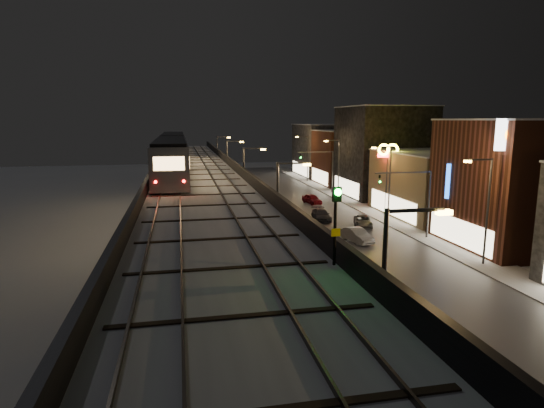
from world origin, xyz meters
TOP-DOWN VIEW (x-y plane):
  - ground at (0.00, 0.00)m, footprint 220.00×220.00m
  - road_surface at (7.50, 35.00)m, footprint 17.00×120.00m
  - sidewalk_right at (17.50, 35.00)m, footprint 4.00×120.00m
  - under_viaduct_pavement at (-6.00, 35.00)m, footprint 11.00×120.00m
  - elevated_viaduct at (-6.00, 31.84)m, footprint 9.00×100.00m
  - viaduct_trackbed at (-6.01, 31.97)m, footprint 8.40×100.00m
  - viaduct_parapet_streetside at (-1.65, 32.00)m, footprint 0.30×100.00m
  - viaduct_parapet_far at (-10.35, 32.00)m, footprint 0.30×100.00m
  - building_b at (23.99, 18.00)m, footprint 12.20×12.20m
  - building_c at (23.99, 32.00)m, footprint 12.20×15.20m
  - building_d at (23.99, 48.00)m, footprint 12.20×13.20m
  - building_e at (23.99, 62.00)m, footprint 12.20×12.20m
  - building_f at (23.99, 76.00)m, footprint 12.20×16.20m
  - streetlight_left_0 at (-0.43, -5.00)m, footprint 2.57×0.28m
  - streetlight_left_1 at (-0.43, 13.00)m, footprint 2.57×0.28m
  - streetlight_right_1 at (16.73, 13.00)m, footprint 2.56×0.28m
  - streetlight_left_2 at (-0.43, 31.00)m, footprint 2.57×0.28m
  - streetlight_right_2 at (16.73, 31.00)m, footprint 2.56×0.28m
  - streetlight_left_3 at (-0.43, 49.00)m, footprint 2.57×0.28m
  - streetlight_right_3 at (16.73, 49.00)m, footprint 2.56×0.28m
  - streetlight_left_4 at (-0.43, 67.00)m, footprint 2.57×0.28m
  - streetlight_right_4 at (16.73, 67.00)m, footprint 2.56×0.28m
  - traffic_light_rig_a at (15.84, 22.00)m, footprint 6.10×0.34m
  - traffic_light_rig_b at (15.84, 52.00)m, footprint 6.10×0.34m
  - subway_train at (-8.50, 33.57)m, footprint 3.07×36.93m
  - rail_signal at (-2.10, -3.73)m, footprint 0.35×0.43m
  - car_taxi at (1.06, -3.79)m, footprint 2.27×4.04m
  - car_near_white at (4.64, 17.22)m, footprint 2.25×4.83m
  - car_mid_silver at (0.71, 44.34)m, footprint 3.54×5.10m
  - car_mid_dark at (4.63, 51.82)m, footprint 2.83×4.57m
  - car_far_white at (2.78, 73.42)m, footprint 2.58×4.13m
  - car_onc_silver at (9.28, 21.88)m, footprint 2.33×4.44m
  - car_onc_dark at (12.53, 28.06)m, footprint 3.40×4.82m
  - car_onc_white at (8.85, 32.16)m, footprint 2.29×4.71m
  - car_onc_red at (10.92, 43.14)m, footprint 2.40×4.27m
  - sign_mcdonalds at (18.00, 33.82)m, footprint 2.71×0.67m
  - sign_citgo at (18.50, 12.87)m, footprint 2.56×0.39m
  - sign_carwash at (18.50, 20.35)m, footprint 1.51×0.35m

SIDE VIEW (x-z plane):
  - ground at x=0.00m, z-range 0.00..0.00m
  - road_surface at x=7.50m, z-range 0.00..0.06m
  - under_viaduct_pavement at x=-6.00m, z-range 0.00..0.06m
  - sidewalk_right at x=17.50m, z-range 0.00..0.14m
  - car_onc_dark at x=12.53m, z-range 0.00..1.22m
  - car_mid_dark at x=4.63m, z-range 0.00..1.24m
  - car_mid_silver at x=0.71m, z-range 0.00..1.29m
  - car_taxi at x=1.06m, z-range 0.00..1.30m
  - car_far_white at x=2.78m, z-range 0.00..1.31m
  - car_onc_white at x=8.85m, z-range 0.00..1.32m
  - car_onc_red at x=10.92m, z-range 0.00..1.37m
  - car_onc_silver at x=9.28m, z-range 0.00..1.39m
  - car_near_white at x=4.64m, z-range 0.00..1.53m
  - building_c at x=23.99m, z-range 0.00..8.16m
  - traffic_light_rig_a at x=15.84m, z-range 1.00..8.00m
  - traffic_light_rig_b at x=15.84m, z-range 1.00..8.00m
  - building_e at x=23.99m, z-range 0.00..10.16m
  - streetlight_left_0 at x=-0.43m, z-range 0.74..9.74m
  - streetlight_left_1 at x=-0.43m, z-range 0.74..9.74m
  - streetlight_right_1 at x=16.73m, z-range 0.74..9.74m
  - streetlight_left_2 at x=-0.43m, z-range 0.74..9.74m
  - streetlight_right_2 at x=16.73m, z-range 0.74..9.74m
  - streetlight_left_3 at x=-0.43m, z-range 0.74..9.74m
  - streetlight_right_3 at x=16.73m, z-range 0.74..9.74m
  - streetlight_left_4 at x=-0.43m, z-range 0.74..9.74m
  - streetlight_right_4 at x=16.73m, z-range 0.74..9.74m
  - sign_carwash at x=18.50m, z-range 1.58..9.42m
  - building_f at x=23.99m, z-range 0.00..11.16m
  - elevated_viaduct at x=-6.00m, z-range 2.47..8.77m
  - building_b at x=23.99m, z-range 0.00..12.16m
  - viaduct_trackbed at x=-6.01m, z-range 6.23..6.55m
  - viaduct_parapet_streetside at x=-1.65m, z-range 6.30..7.40m
  - viaduct_parapet_far at x=-10.35m, z-range 6.30..7.40m
  - building_d at x=23.99m, z-range 0.00..14.16m
  - sign_mcdonalds at x=18.00m, z-range 2.73..11.85m
  - subway_train at x=-8.50m, z-range 6.61..10.28m
  - rail_signal at x=-2.10m, z-range 7.25..10.26m
  - sign_citgo at x=18.50m, z-range 3.34..15.49m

